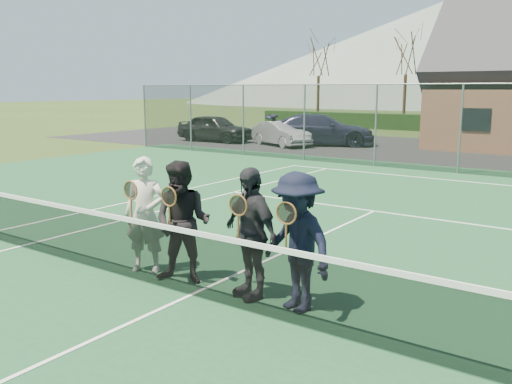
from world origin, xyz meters
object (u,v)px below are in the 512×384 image
(player_a, at_px, (145,215))
(player_d, at_px, (297,242))
(car_c, at_px, (321,130))
(player_c, at_px, (250,233))
(tennis_net, at_px, (190,260))
(car_b, at_px, (281,134))
(car_a, at_px, (215,128))
(player_b, at_px, (183,222))

(player_a, distance_m, player_d, 2.69)
(car_c, height_order, player_a, player_a)
(player_d, bearing_deg, player_c, 177.83)
(car_c, xyz_separation_m, tennis_net, (8.34, -19.27, -0.25))
(car_c, bearing_deg, tennis_net, 178.52)
(car_b, height_order, player_a, player_a)
(player_c, bearing_deg, car_a, 130.45)
(player_c, bearing_deg, tennis_net, -146.43)
(car_a, relative_size, player_a, 2.39)
(car_c, xyz_separation_m, player_b, (7.88, -18.90, 0.13))
(car_a, distance_m, player_d, 23.16)
(player_a, bearing_deg, tennis_net, -17.11)
(car_a, height_order, player_b, player_b)
(car_c, distance_m, player_c, 20.87)
(car_c, distance_m, player_d, 21.23)
(player_b, bearing_deg, car_b, 118.22)
(player_a, distance_m, player_b, 0.80)
(player_a, bearing_deg, player_c, 2.10)
(tennis_net, relative_size, player_b, 6.49)
(car_b, distance_m, tennis_net, 20.38)
(tennis_net, height_order, player_b, player_b)
(car_b, height_order, player_c, player_c)
(player_d, bearing_deg, player_b, -178.10)
(car_a, distance_m, player_a, 21.49)
(car_a, distance_m, player_b, 21.99)
(car_a, relative_size, car_b, 1.16)
(car_a, relative_size, player_d, 2.39)
(car_a, relative_size, tennis_net, 0.37)
(player_d, bearing_deg, car_b, 122.91)
(tennis_net, distance_m, player_a, 1.37)
(car_b, relative_size, player_a, 2.07)
(player_d, bearing_deg, car_a, 131.82)
(car_c, height_order, player_b, player_b)
(car_b, xyz_separation_m, player_c, (10.53, -17.40, 0.31))
(tennis_net, bearing_deg, car_a, 128.37)
(car_b, bearing_deg, tennis_net, -127.08)
(player_c, height_order, player_d, same)
(tennis_net, distance_m, player_b, 0.70)
(player_c, bearing_deg, car_c, 115.63)
(tennis_net, relative_size, player_c, 6.49)
(player_b, distance_m, player_d, 1.89)
(car_a, xyz_separation_m, car_b, (4.17, 0.17, -0.12))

